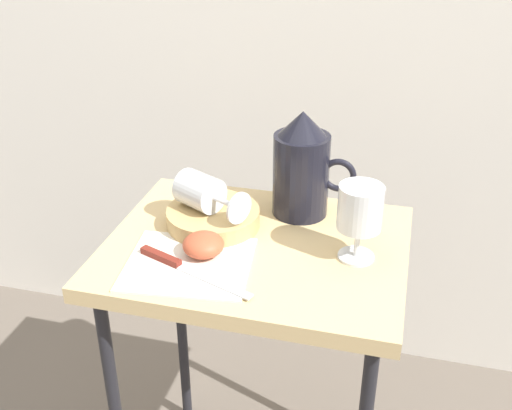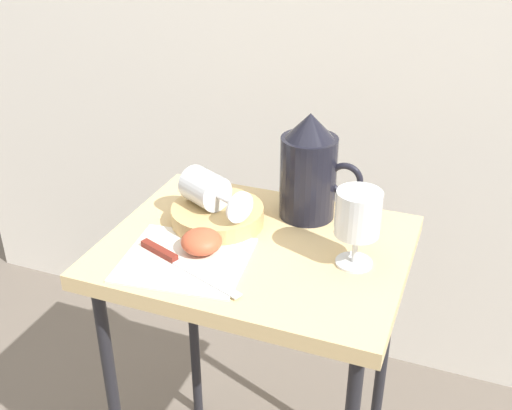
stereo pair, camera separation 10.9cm
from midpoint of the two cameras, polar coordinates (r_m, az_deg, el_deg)
The scene contains 8 objects.
table at distance 1.17m, azimuth -2.68°, elevation -6.77°, with size 0.54×0.42×0.68m.
linen_napkin at distance 1.08m, azimuth -9.08°, elevation -5.44°, with size 0.21×0.19×0.00m, color silver.
basket_tray at distance 1.18m, azimuth -6.58°, elevation -1.25°, with size 0.18×0.18×0.04m, color tan.
pitcher at distance 1.19m, azimuth 1.60°, elevation 2.88°, with size 0.16×0.11×0.21m.
wine_glass_upright at distance 1.05m, azimuth 6.62°, elevation -0.64°, with size 0.08×0.08×0.14m.
wine_glass_tipped_near at distance 1.17m, azimuth -7.67°, elevation 1.12°, with size 0.16×0.12×0.07m.
apple_half_left at distance 1.09m, azimuth -7.72°, elevation -3.72°, with size 0.07×0.07×0.04m, color #C15133.
knife at distance 1.07m, azimuth -10.09°, elevation -5.50°, with size 0.22×0.10×0.01m.
Camera 1 is at (0.24, -0.93, 1.27)m, focal length 43.61 mm.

